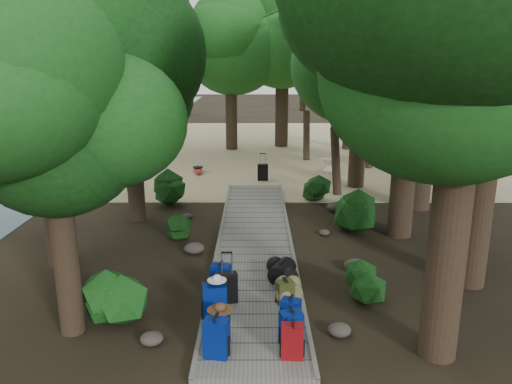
{
  "coord_description": "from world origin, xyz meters",
  "views": [
    {
      "loc": [
        0.01,
        -11.56,
        4.81
      ],
      "look_at": [
        0.03,
        2.72,
        1.0
      ],
      "focal_mm": 35.0,
      "sensor_mm": 36.0,
      "label": 1
    }
  ],
  "objects_px": {
    "duffel_right_black": "(282,271)",
    "sun_lounger": "(331,166)",
    "backpack_right_b": "(291,326)",
    "backpack_right_d": "(285,291)",
    "duffel_right_khaki": "(288,289)",
    "backpack_left_c": "(215,301)",
    "backpack_right_c": "(290,311)",
    "backpack_left_a": "(216,336)",
    "backpack_left_b": "(218,327)",
    "backpack_left_d": "(221,275)",
    "suitcase_on_boardwalk": "(227,288)",
    "backpack_right_a": "(292,339)",
    "lone_suitcase_on_sand": "(263,172)",
    "kayak": "(198,169)"
  },
  "relations": [
    {
      "from": "lone_suitcase_on_sand",
      "to": "backpack_right_b",
      "type": "bearing_deg",
      "value": -89.35
    },
    {
      "from": "kayak",
      "to": "lone_suitcase_on_sand",
      "type": "bearing_deg",
      "value": -37.65
    },
    {
      "from": "backpack_left_c",
      "to": "backpack_right_d",
      "type": "distance_m",
      "value": 1.52
    },
    {
      "from": "backpack_right_b",
      "to": "duffel_right_black",
      "type": "height_order",
      "value": "backpack_right_b"
    },
    {
      "from": "backpack_left_d",
      "to": "sun_lounger",
      "type": "bearing_deg",
      "value": 84.2
    },
    {
      "from": "backpack_right_c",
      "to": "duffel_right_khaki",
      "type": "distance_m",
      "value": 1.13
    },
    {
      "from": "backpack_left_a",
      "to": "backpack_left_b",
      "type": "xyz_separation_m",
      "value": [
        0.01,
        0.35,
        -0.05
      ]
    },
    {
      "from": "lone_suitcase_on_sand",
      "to": "backpack_right_c",
      "type": "bearing_deg",
      "value": -89.12
    },
    {
      "from": "backpack_left_b",
      "to": "backpack_left_c",
      "type": "height_order",
      "value": "backpack_left_c"
    },
    {
      "from": "backpack_right_d",
      "to": "backpack_right_c",
      "type": "bearing_deg",
      "value": -106.64
    },
    {
      "from": "backpack_left_a",
      "to": "backpack_left_d",
      "type": "height_order",
      "value": "backpack_left_a"
    },
    {
      "from": "backpack_left_a",
      "to": "backpack_right_b",
      "type": "height_order",
      "value": "backpack_left_a"
    },
    {
      "from": "backpack_left_b",
      "to": "backpack_right_b",
      "type": "xyz_separation_m",
      "value": [
        1.23,
        -0.0,
        0.02
      ]
    },
    {
      "from": "backpack_left_c",
      "to": "backpack_right_a",
      "type": "height_order",
      "value": "backpack_left_c"
    },
    {
      "from": "duffel_right_khaki",
      "to": "duffel_right_black",
      "type": "height_order",
      "value": "duffel_right_black"
    },
    {
      "from": "backpack_left_c",
      "to": "backpack_right_a",
      "type": "relative_size",
      "value": 1.26
    },
    {
      "from": "backpack_right_c",
      "to": "lone_suitcase_on_sand",
      "type": "distance_m",
      "value": 11.68
    },
    {
      "from": "backpack_right_b",
      "to": "duffel_right_khaki",
      "type": "relative_size",
      "value": 1.23
    },
    {
      "from": "backpack_right_d",
      "to": "backpack_right_a",
      "type": "bearing_deg",
      "value": -109.49
    },
    {
      "from": "backpack_left_b",
      "to": "backpack_left_d",
      "type": "distance_m",
      "value": 2.14
    },
    {
      "from": "backpack_right_a",
      "to": "backpack_right_c",
      "type": "bearing_deg",
      "value": 91.29
    },
    {
      "from": "duffel_right_black",
      "to": "lone_suitcase_on_sand",
      "type": "distance_m",
      "value": 9.74
    },
    {
      "from": "duffel_right_black",
      "to": "sun_lounger",
      "type": "height_order",
      "value": "sun_lounger"
    },
    {
      "from": "backpack_left_a",
      "to": "backpack_right_b",
      "type": "distance_m",
      "value": 1.29
    },
    {
      "from": "backpack_right_d",
      "to": "backpack_left_d",
      "type": "bearing_deg",
      "value": 134.27
    },
    {
      "from": "backpack_left_a",
      "to": "backpack_right_b",
      "type": "bearing_deg",
      "value": 27.48
    },
    {
      "from": "backpack_right_a",
      "to": "sun_lounger",
      "type": "height_order",
      "value": "backpack_right_a"
    },
    {
      "from": "backpack_right_b",
      "to": "lone_suitcase_on_sand",
      "type": "distance_m",
      "value": 12.29
    },
    {
      "from": "backpack_left_b",
      "to": "sun_lounger",
      "type": "relative_size",
      "value": 0.37
    },
    {
      "from": "backpack_left_c",
      "to": "backpack_right_c",
      "type": "relative_size",
      "value": 1.39
    },
    {
      "from": "kayak",
      "to": "backpack_right_c",
      "type": "bearing_deg",
      "value": -86.02
    },
    {
      "from": "backpack_right_c",
      "to": "duffel_right_black",
      "type": "height_order",
      "value": "backpack_right_c"
    },
    {
      "from": "duffel_right_khaki",
      "to": "suitcase_on_boardwalk",
      "type": "height_order",
      "value": "suitcase_on_boardwalk"
    },
    {
      "from": "backpack_left_d",
      "to": "backpack_right_a",
      "type": "height_order",
      "value": "backpack_right_a"
    },
    {
      "from": "backpack_right_c",
      "to": "duffel_right_black",
      "type": "bearing_deg",
      "value": 112.9
    },
    {
      "from": "backpack_right_b",
      "to": "backpack_right_d",
      "type": "xyz_separation_m",
      "value": [
        -0.02,
        1.5,
        -0.08
      ]
    },
    {
      "from": "backpack_left_a",
      "to": "backpack_left_d",
      "type": "xyz_separation_m",
      "value": [
        -0.09,
        2.49,
        -0.07
      ]
    },
    {
      "from": "backpack_left_b",
      "to": "backpack_left_d",
      "type": "relative_size",
      "value": 1.06
    },
    {
      "from": "lone_suitcase_on_sand",
      "to": "kayak",
      "type": "distance_m",
      "value": 3.2
    },
    {
      "from": "backpack_left_b",
      "to": "backpack_right_b",
      "type": "height_order",
      "value": "backpack_right_b"
    },
    {
      "from": "backpack_left_b",
      "to": "backpack_left_a",
      "type": "bearing_deg",
      "value": -73.89
    },
    {
      "from": "backpack_right_d",
      "to": "duffel_right_khaki",
      "type": "bearing_deg",
      "value": 50.94
    },
    {
      "from": "sun_lounger",
      "to": "backpack_right_d",
      "type": "bearing_deg",
      "value": -79.9
    },
    {
      "from": "suitcase_on_boardwalk",
      "to": "kayak",
      "type": "bearing_deg",
      "value": 86.54
    },
    {
      "from": "backpack_left_d",
      "to": "sun_lounger",
      "type": "height_order",
      "value": "backpack_left_d"
    },
    {
      "from": "backpack_left_b",
      "to": "duffel_right_black",
      "type": "xyz_separation_m",
      "value": [
        1.21,
        2.55,
        -0.1
      ]
    },
    {
      "from": "backpack_right_d",
      "to": "duffel_right_black",
      "type": "bearing_deg",
      "value": 70.4
    },
    {
      "from": "backpack_left_a",
      "to": "backpack_right_a",
      "type": "xyz_separation_m",
      "value": [
        1.23,
        -0.03,
        -0.05
      ]
    },
    {
      "from": "backpack_left_a",
      "to": "backpack_right_c",
      "type": "bearing_deg",
      "value": 48.65
    },
    {
      "from": "suitcase_on_boardwalk",
      "to": "backpack_left_b",
      "type": "bearing_deg",
      "value": -104.96
    }
  ]
}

